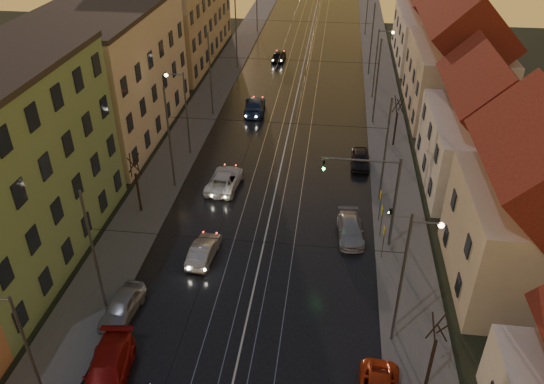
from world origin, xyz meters
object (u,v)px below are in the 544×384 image
at_px(street_lamp_1, 410,265).
at_px(street_lamp_3, 379,57).
at_px(parked_right_1, 350,230).
at_px(parked_left_3, 122,306).
at_px(street_lamp_2, 183,106).
at_px(driving_car_1, 204,250).
at_px(street_lamp_0, 21,347).
at_px(parked_right_2, 360,160).
at_px(driving_car_2, 225,180).
at_px(parked_left_2, 107,372).
at_px(driving_car_3, 255,106).
at_px(traffic_light_mast, 381,191).
at_px(driving_car_4, 279,55).

bearing_deg(street_lamp_1, street_lamp_3, 90.00).
bearing_deg(parked_right_1, parked_left_3, -150.25).
bearing_deg(street_lamp_2, driving_car_1, -70.97).
distance_m(street_lamp_0, parked_left_3, 8.36).
height_order(street_lamp_3, parked_left_3, street_lamp_3).
xyz_separation_m(driving_car_1, parked_right_2, (11.04, 14.56, 0.01)).
relative_size(driving_car_2, parked_left_2, 0.97).
distance_m(street_lamp_2, driving_car_3, 12.16).
height_order(traffic_light_mast, parked_right_1, traffic_light_mast).
xyz_separation_m(street_lamp_2, parked_right_1, (15.30, -11.23, -4.24)).
xyz_separation_m(street_lamp_1, parked_left_3, (-16.70, -0.92, -4.18)).
height_order(street_lamp_3, parked_left_2, street_lamp_3).
distance_m(driving_car_4, parked_right_1, 40.60).
xyz_separation_m(street_lamp_2, driving_car_3, (4.92, 10.33, -4.11)).
bearing_deg(driving_car_2, parked_left_2, 88.38).
relative_size(street_lamp_0, driving_car_1, 1.95).
relative_size(street_lamp_2, street_lamp_3, 1.00).
height_order(street_lamp_3, driving_car_4, street_lamp_3).
distance_m(street_lamp_0, driving_car_3, 38.86).
height_order(driving_car_1, driving_car_4, driving_car_4).
distance_m(traffic_light_mast, driving_car_1, 12.91).
relative_size(street_lamp_2, driving_car_1, 1.95).
relative_size(driving_car_2, parked_right_1, 1.17).
height_order(street_lamp_2, driving_car_1, street_lamp_2).
xyz_separation_m(driving_car_1, driving_car_4, (0.39, 43.18, 0.03)).
xyz_separation_m(driving_car_4, parked_right_2, (10.65, -28.62, -0.02)).
bearing_deg(parked_left_3, parked_right_2, 59.52).
bearing_deg(parked_right_2, driving_car_2, -156.16).
height_order(street_lamp_1, driving_car_3, street_lamp_1).
xyz_separation_m(street_lamp_2, traffic_light_mast, (17.10, -12.00, -0.29)).
height_order(driving_car_4, parked_left_3, driving_car_4).
bearing_deg(driving_car_3, driving_car_1, 85.12).
xyz_separation_m(traffic_light_mast, parked_left_3, (-15.59, -8.92, -3.90)).
bearing_deg(street_lamp_0, parked_right_1, 47.62).
xyz_separation_m(driving_car_2, parked_left_3, (-3.24, -15.43, -0.01)).
xyz_separation_m(street_lamp_3, driving_car_4, (-12.65, 12.19, -4.18)).
height_order(traffic_light_mast, parked_left_3, traffic_light_mast).
xyz_separation_m(parked_left_2, parked_right_1, (12.79, 14.57, -0.13)).
distance_m(driving_car_3, parked_left_2, 36.21).
bearing_deg(parked_right_1, street_lamp_1, -77.01).
height_order(driving_car_1, driving_car_2, driving_car_2).
bearing_deg(street_lamp_3, driving_car_4, 136.07).
height_order(parked_left_3, parked_right_2, parked_left_3).
height_order(street_lamp_0, street_lamp_1, same).
xyz_separation_m(driving_car_4, parked_right_1, (9.75, -39.41, -0.07)).
height_order(street_lamp_0, traffic_light_mast, street_lamp_0).
height_order(street_lamp_3, traffic_light_mast, street_lamp_3).
xyz_separation_m(street_lamp_3, driving_car_2, (-13.46, -21.49, -4.17)).
distance_m(driving_car_4, parked_left_3, 49.27).
bearing_deg(street_lamp_0, street_lamp_2, 90.00).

